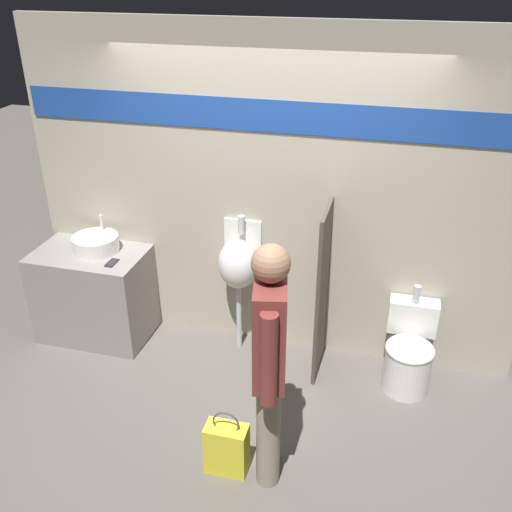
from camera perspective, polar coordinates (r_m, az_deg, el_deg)
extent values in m
plane|color=#5B5651|center=(4.79, -0.53, -12.13)|extent=(16.00, 16.00, 0.00)
cube|color=#B2A893|center=(4.59, 1.38, 5.74)|extent=(4.09, 0.06, 2.70)
cube|color=#1E479E|center=(4.35, 1.37, 13.83)|extent=(4.01, 0.01, 0.24)
cube|color=gray|center=(5.27, -15.86, -3.68)|extent=(0.96, 0.60, 0.82)
cylinder|color=white|center=(5.07, -15.73, 1.21)|extent=(0.39, 0.39, 0.14)
cylinder|color=silver|center=(5.12, -15.19, 3.25)|extent=(0.03, 0.03, 0.14)
cube|color=#232328|center=(4.85, -14.22, -0.67)|extent=(0.07, 0.14, 0.01)
cube|color=#4C4238|center=(4.54, 6.64, -3.65)|extent=(0.03, 0.52, 1.44)
cylinder|color=silver|center=(4.96, -1.71, -6.00)|extent=(0.04, 0.04, 0.63)
ellipsoid|color=white|center=(4.70, -1.80, -0.83)|extent=(0.33, 0.30, 0.43)
cube|color=white|center=(4.79, -1.30, 0.68)|extent=(0.32, 0.02, 0.54)
cylinder|color=silver|center=(4.66, -1.46, 3.12)|extent=(0.06, 0.06, 0.16)
cylinder|color=white|center=(4.73, 14.86, -10.91)|extent=(0.37, 0.37, 0.37)
torus|color=white|center=(4.62, 15.15, -9.00)|extent=(0.38, 0.38, 0.04)
cube|color=white|center=(4.77, 15.43, -5.81)|extent=(0.38, 0.16, 0.29)
cylinder|color=silver|center=(4.64, 15.76, -3.64)|extent=(0.06, 0.06, 0.14)
cylinder|color=gray|center=(3.76, 1.23, -17.27)|extent=(0.15, 0.15, 0.82)
cylinder|color=gray|center=(3.88, 1.31, -15.57)|extent=(0.15, 0.15, 0.82)
cube|color=brown|center=(3.35, 1.40, -7.33)|extent=(0.27, 0.46, 0.65)
cylinder|color=brown|center=(3.17, 1.27, -10.35)|extent=(0.10, 0.10, 0.60)
cylinder|color=brown|center=(3.57, 1.51, -5.50)|extent=(0.10, 0.10, 0.60)
sphere|color=#A87A5B|center=(3.12, 1.49, -0.75)|extent=(0.22, 0.22, 0.22)
cube|color=yellow|center=(3.99, -2.95, -18.67)|extent=(0.28, 0.15, 0.37)
torus|color=#4C4742|center=(3.83, -3.03, -16.35)|extent=(0.18, 0.01, 0.18)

